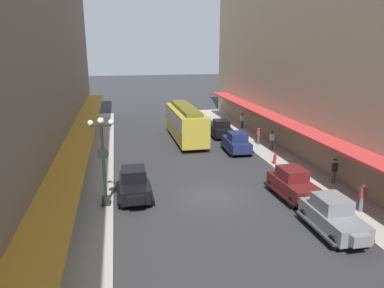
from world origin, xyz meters
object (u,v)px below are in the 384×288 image
(parked_car_2, at_px, (134,183))
(parked_car_4, at_px, (293,183))
(lamp_post_with_clock, at_px, (103,158))
(pedestrian_2, at_px, (362,197))
(pedestrian_0, at_px, (259,135))
(pedestrian_1, at_px, (79,161))
(fire_hydrant, at_px, (275,159))
(pedestrian_5, at_px, (272,140))
(pedestrian_4, at_px, (242,121))
(parked_car_3, at_px, (221,128))
(pedestrian_3, at_px, (334,171))
(parked_car_1, at_px, (237,142))
(streetcar, at_px, (186,122))
(parked_car_0, at_px, (333,215))

(parked_car_2, bearing_deg, parked_car_4, -11.76)
(lamp_post_with_clock, height_order, pedestrian_2, lamp_post_with_clock)
(pedestrian_0, height_order, pedestrian_2, pedestrian_0)
(pedestrian_1, bearing_deg, pedestrian_0, 15.98)
(parked_car_4, distance_m, fire_hydrant, 6.09)
(pedestrian_0, bearing_deg, parked_car_4, -102.07)
(parked_car_4, height_order, pedestrian_2, parked_car_4)
(parked_car_4, relative_size, pedestrian_5, 2.58)
(pedestrian_1, xyz_separation_m, pedestrian_4, (16.63, 11.42, 0.00))
(fire_hydrant, xyz_separation_m, pedestrian_1, (-14.78, 1.29, 0.45))
(parked_car_3, bearing_deg, parked_car_4, -89.96)
(pedestrian_3, height_order, pedestrian_4, same)
(fire_hydrant, bearing_deg, parked_car_2, -160.63)
(parked_car_1, xyz_separation_m, parked_car_2, (-9.36, -8.08, 0.00))
(streetcar, height_order, lamp_post_with_clock, lamp_post_with_clock)
(lamp_post_with_clock, xyz_separation_m, pedestrian_0, (13.75, 10.74, -1.97))
(parked_car_2, height_order, pedestrian_2, parked_car_2)
(pedestrian_4, relative_size, pedestrian_5, 1.00)
(pedestrian_3, bearing_deg, parked_car_3, 104.24)
(parked_car_2, xyz_separation_m, parked_car_3, (9.56, 13.67, 0.00))
(pedestrian_4, bearing_deg, pedestrian_3, -89.05)
(parked_car_2, bearing_deg, parked_car_3, 55.03)
(parked_car_4, distance_m, lamp_post_with_clock, 11.47)
(parked_car_0, bearing_deg, pedestrian_0, 80.76)
(pedestrian_0, bearing_deg, pedestrian_5, -76.51)
(parked_car_1, relative_size, parked_car_3, 1.00)
(parked_car_0, relative_size, pedestrian_1, 2.56)
(parked_car_2, bearing_deg, fire_hydrant, 19.37)
(fire_hydrant, height_order, pedestrian_0, pedestrian_0)
(parked_car_3, bearing_deg, pedestrian_4, 41.14)
(pedestrian_0, bearing_deg, parked_car_3, 122.30)
(parked_car_1, distance_m, lamp_post_with_clock, 14.47)
(parked_car_2, bearing_deg, pedestrian_5, 31.79)
(streetcar, relative_size, pedestrian_0, 5.76)
(parked_car_1, bearing_deg, parked_car_0, -89.61)
(parked_car_4, bearing_deg, parked_car_2, 168.24)
(fire_hydrant, xyz_separation_m, pedestrian_3, (2.13, -4.59, 0.45))
(pedestrian_4, distance_m, pedestrian_5, 8.84)
(pedestrian_1, height_order, pedestrian_4, same)
(pedestrian_1, height_order, pedestrian_5, same)
(fire_hydrant, bearing_deg, parked_car_4, -104.32)
(lamp_post_with_clock, bearing_deg, fire_hydrant, 21.17)
(parked_car_2, xyz_separation_m, pedestrian_3, (13.21, -0.70, 0.07))
(parked_car_1, bearing_deg, pedestrian_4, 67.33)
(lamp_post_with_clock, xyz_separation_m, pedestrian_1, (-2.03, 6.23, -1.97))
(parked_car_2, bearing_deg, pedestrian_1, 125.59)
(parked_car_4, xyz_separation_m, streetcar, (-3.83, 15.02, 0.96))
(parked_car_0, distance_m, parked_car_3, 20.05)
(fire_hydrant, relative_size, pedestrian_3, 0.49)
(parked_car_2, height_order, pedestrian_1, parked_car_2)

